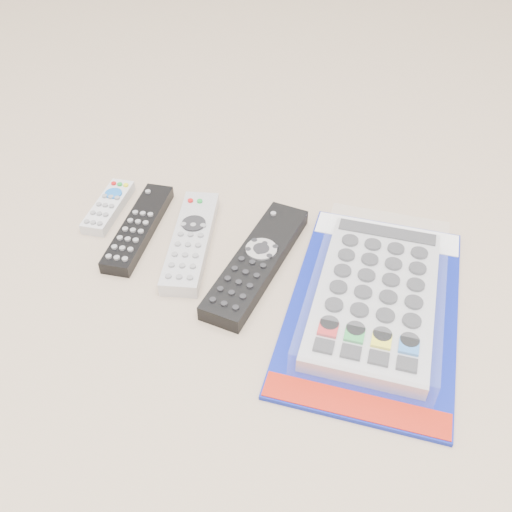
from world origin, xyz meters
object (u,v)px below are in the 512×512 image
(remote_slim_black, at_px, (139,228))
(remote_large_black, at_px, (257,262))
(jumbo_remote_packaged, at_px, (376,295))
(remote_silver_dvd, at_px, (191,241))
(remote_small_grey, at_px, (108,206))

(remote_slim_black, distance_m, remote_large_black, 0.20)
(remote_large_black, height_order, jumbo_remote_packaged, jumbo_remote_packaged)
(remote_silver_dvd, height_order, jumbo_remote_packaged, jumbo_remote_packaged)
(remote_slim_black, height_order, remote_silver_dvd, remote_silver_dvd)
(remote_slim_black, xyz_separation_m, remote_silver_dvd, (0.09, -0.01, 0.00))
(remote_small_grey, relative_size, remote_slim_black, 0.65)
(remote_slim_black, height_order, jumbo_remote_packaged, jumbo_remote_packaged)
(remote_large_black, distance_m, jumbo_remote_packaged, 0.18)
(remote_small_grey, height_order, remote_silver_dvd, remote_silver_dvd)
(remote_slim_black, distance_m, jumbo_remote_packaged, 0.38)
(remote_small_grey, xyz_separation_m, remote_slim_black, (0.07, -0.04, 0.00))
(remote_slim_black, bearing_deg, jumbo_remote_packaged, -11.73)
(remote_slim_black, distance_m, remote_silver_dvd, 0.09)
(remote_large_black, relative_size, jumbo_remote_packaged, 0.71)
(jumbo_remote_packaged, bearing_deg, remote_slim_black, 171.83)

